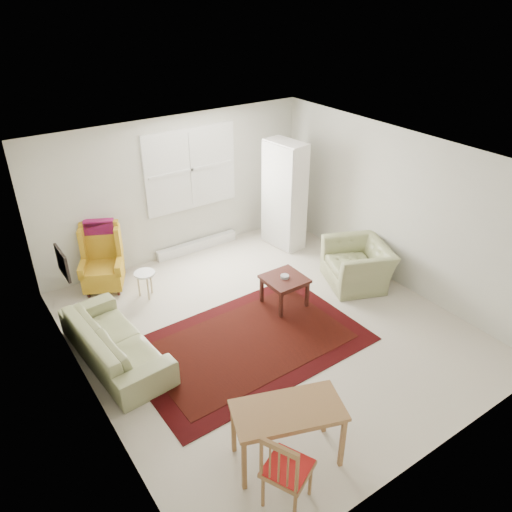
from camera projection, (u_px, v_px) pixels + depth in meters
room at (261, 245)px, 6.77m from camera, size 5.04×5.54×2.51m
rug at (248, 343)px, 6.89m from camera, size 3.19×2.10×0.03m
sofa at (114, 334)px, 6.45m from camera, size 0.92×2.02×0.79m
armchair at (358, 261)px, 8.09m from camera, size 1.26×1.33×0.83m
wingback_chair at (101, 259)px, 7.87m from camera, size 0.86×0.88×1.09m
coffee_table at (284, 291)px, 7.62m from camera, size 0.59×0.59×0.49m
stool at (146, 284)px, 7.83m from camera, size 0.43×0.43×0.44m
cabinet at (285, 195)px, 9.02m from camera, size 0.51×0.84×1.98m
desk at (287, 434)px, 5.09m from camera, size 1.23×0.89×0.70m
desk_chair at (288, 467)px, 4.61m from camera, size 0.55×0.55×0.94m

